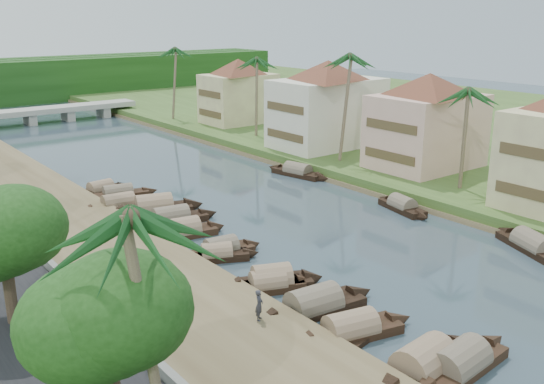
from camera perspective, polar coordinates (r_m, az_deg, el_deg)
ground at (r=43.05m, az=11.92°, el=-6.74°), size 220.00×220.00×0.00m
left_bank at (r=50.16m, az=-18.73°, el=-3.40°), size 10.00×180.00×0.80m
right_bank at (r=69.04m, az=9.63°, el=2.76°), size 16.00×180.00×1.20m
retaining_wall at (r=48.79m, az=-23.46°, el=-3.29°), size 0.40×180.00×1.10m
bridge at (r=102.93m, az=-20.28°, el=7.12°), size 28.00×4.00×2.40m
building_mid at (r=64.91m, az=14.37°, el=6.60°), size 14.11×14.11×9.70m
building_far at (r=73.47m, az=5.22°, el=8.35°), size 15.59×15.59×10.20m
building_distant at (r=89.62m, az=-3.17°, el=9.53°), size 12.62×12.62×9.20m
sampan_0 at (r=31.70m, az=17.22°, el=-15.30°), size 8.71×2.39×2.26m
sampan_1 at (r=31.19m, az=14.07°, el=-15.58°), size 8.61×2.68×2.48m
sampan_2 at (r=33.51m, az=7.41°, el=-12.79°), size 8.22×3.41×2.14m
sampan_3 at (r=35.78m, az=3.93°, el=-10.67°), size 9.05×2.74×2.37m
sampan_4 at (r=38.28m, az=-0.39°, el=-8.74°), size 6.52×3.61×1.89m
sampan_5 at (r=38.69m, az=-0.01°, el=-8.44°), size 7.20×4.30×2.26m
sampan_6 at (r=43.68m, az=-4.79°, el=-5.49°), size 6.71×2.32×2.00m
sampan_7 at (r=42.94m, az=-5.22°, el=-5.92°), size 6.17×3.83×1.73m
sampan_8 at (r=47.66m, az=-8.29°, el=-3.69°), size 7.26×2.92×2.20m
sampan_9 at (r=50.71m, az=-9.47°, el=-2.50°), size 8.56×3.01×2.14m
sampan_10 at (r=55.06m, az=-14.23°, el=-1.25°), size 8.13×2.47×2.21m
sampan_11 at (r=53.62m, az=-11.02°, el=-1.51°), size 9.20×4.48×2.54m
sampan_12 at (r=58.54m, az=-14.28°, el=-0.21°), size 7.88×2.92×1.89m
sampan_13 at (r=60.37m, az=-15.81°, el=0.18°), size 6.74×2.14×1.87m
sampan_14 at (r=48.17m, az=23.34°, el=-4.71°), size 4.96×8.89×2.17m
sampan_15 at (r=54.41m, az=12.15°, el=-1.34°), size 2.82×7.11×1.91m
sampan_16 at (r=64.71m, az=2.43°, el=1.89°), size 3.18×8.43×2.05m
canoe_1 at (r=33.23m, az=8.21°, el=-13.72°), size 5.13×1.77×0.82m
canoe_2 at (r=56.23m, az=-14.49°, el=-1.24°), size 6.20×1.59×0.89m
palm_1 at (r=56.89m, az=18.00°, el=8.90°), size 3.20×3.20×10.53m
palm_2 at (r=65.27m, az=6.85°, el=12.36°), size 3.20×3.20×12.75m
palm_3 at (r=78.94m, az=-1.53°, el=12.24°), size 3.20×3.20×11.44m
palm_4 at (r=18.62m, az=-11.30°, el=-2.48°), size 3.20×3.20×11.14m
palm_7 at (r=93.39m, az=-9.47°, el=12.98°), size 3.20×3.20×11.92m
tree_1 at (r=21.20m, az=-15.37°, el=-11.36°), size 4.83×4.83×7.73m
tree_2 at (r=32.86m, az=-24.05°, el=-3.64°), size 5.32×5.32×7.08m
tree_6 at (r=79.13m, az=6.35°, el=8.86°), size 4.16×4.16×6.96m
person_near at (r=33.08m, az=-1.21°, el=-10.58°), size 0.75×0.74×1.74m
person_far at (r=41.21m, az=-13.34°, el=-5.44°), size 0.97×0.84×1.68m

